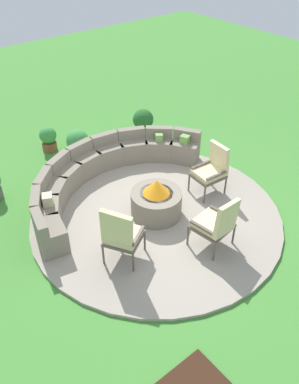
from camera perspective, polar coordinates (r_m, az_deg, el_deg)
name	(u,v)px	position (r m, az deg, el deg)	size (l,w,h in m)	color
ground_plane	(156,216)	(7.54, 0.96, -3.45)	(24.00, 24.00, 0.00)	#478C38
patio_circle	(156,214)	(7.52, 0.96, -3.27)	(4.71, 4.71, 0.06)	#9E9384
fire_pit	(156,201)	(7.31, 0.98, -1.29)	(0.95, 0.95, 0.77)	gray
curved_stone_bench	(102,172)	(8.15, -6.82, 2.92)	(4.27, 2.15, 0.71)	gray
lounge_chair_front_left	(121,234)	(6.23, -4.14, -6.09)	(0.77, 0.79, 1.16)	brown
lounge_chair_front_right	(217,223)	(6.58, 9.74, -4.40)	(0.69, 0.67, 1.04)	brown
lounge_chair_back_left	(212,168)	(7.85, 9.04, 3.38)	(0.65, 0.57, 1.04)	brown
potted_plant_2	(143,122)	(10.01, -0.92, 10.16)	(0.52, 0.52, 0.69)	#605B56
potted_plant_3	(48,138)	(9.66, -14.43, 7.54)	(0.40, 0.40, 0.61)	brown
potted_plant_4	(78,143)	(9.14, -10.33, 6.97)	(0.51, 0.51, 0.72)	#A89E8E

